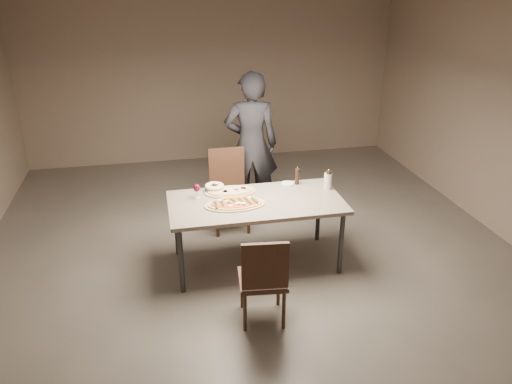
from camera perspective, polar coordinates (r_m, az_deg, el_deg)
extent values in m
plane|color=#5F5951|center=(5.51, 0.00, -8.11)|extent=(7.00, 7.00, 0.00)
plane|color=gray|center=(8.28, -5.13, 13.15)|extent=(6.00, 0.00, 6.00)
cube|color=gray|center=(5.17, 0.00, -1.22)|extent=(1.80, 0.90, 0.04)
cylinder|color=#333335|center=(4.93, -8.55, -7.78)|extent=(0.05, 0.05, 0.71)
cylinder|color=#333335|center=(5.24, 9.70, -5.81)|extent=(0.05, 0.05, 0.71)
cylinder|color=#333335|center=(5.58, -9.09, -3.86)|extent=(0.05, 0.05, 0.71)
cylinder|color=#333335|center=(5.85, 7.13, -2.34)|extent=(0.05, 0.05, 0.71)
ellipsoid|color=white|center=(4.98, -2.94, -1.51)|extent=(0.05, 0.05, 0.01)
ellipsoid|color=white|center=(5.02, -2.18, -1.26)|extent=(0.05, 0.05, 0.01)
ellipsoid|color=white|center=(5.10, -4.15, -0.89)|extent=(0.05, 0.05, 0.01)
ellipsoid|color=white|center=(5.15, -0.76, -0.59)|extent=(0.05, 0.05, 0.01)
ellipsoid|color=white|center=(5.02, -1.47, -1.25)|extent=(0.05, 0.05, 0.01)
ellipsoid|color=white|center=(5.03, -1.97, -1.19)|extent=(0.05, 0.05, 0.01)
ellipsoid|color=white|center=(5.07, -3.41, -1.01)|extent=(0.05, 0.05, 0.01)
cube|color=#1E3215|center=(5.01, -4.63, -1.43)|extent=(0.02, 0.18, 0.01)
cube|color=#1E3215|center=(5.04, -3.93, -1.22)|extent=(0.03, 0.18, 0.01)
cube|color=#1E3215|center=(5.04, -3.17, -1.19)|extent=(0.07, 0.18, 0.01)
cube|color=#1E3215|center=(5.06, -2.44, -1.11)|extent=(0.08, 0.17, 0.01)
cube|color=#1E3215|center=(5.05, -1.67, -1.11)|extent=(0.04, 0.18, 0.01)
cube|color=#1E3215|center=(5.07, -0.95, -1.00)|extent=(0.05, 0.18, 0.01)
cube|color=#1E3215|center=(5.10, -0.24, -0.89)|extent=(0.06, 0.18, 0.01)
cylinder|color=#D48383|center=(5.35, -1.03, 0.36)|extent=(0.06, 0.06, 0.00)
cylinder|color=#D48383|center=(5.37, -1.47, 0.43)|extent=(0.06, 0.06, 0.00)
cylinder|color=#D48383|center=(5.31, -3.49, 0.10)|extent=(0.06, 0.06, 0.00)
cylinder|color=#D48383|center=(5.31, -3.59, 0.09)|extent=(0.06, 0.06, 0.00)
cylinder|color=#D48383|center=(5.32, -2.17, 0.18)|extent=(0.06, 0.06, 0.00)
cylinder|color=#D48383|center=(5.38, -1.50, 0.49)|extent=(0.06, 0.06, 0.00)
cylinder|color=#D48383|center=(5.35, -2.30, 0.34)|extent=(0.06, 0.06, 0.00)
cylinder|color=beige|center=(5.40, -4.76, 0.46)|extent=(0.17, 0.17, 0.07)
torus|color=beige|center=(5.39, -4.77, 0.70)|extent=(0.20, 0.20, 0.03)
cube|color=#AF8147|center=(5.40, -4.51, 0.63)|extent=(0.06, 0.06, 0.04)
cube|color=#AF8147|center=(5.42, -4.80, 0.70)|extent=(0.06, 0.06, 0.04)
cube|color=#AF8147|center=(5.39, -5.02, 0.58)|extent=(0.06, 0.06, 0.04)
cube|color=#AF8147|center=(5.37, -4.73, 0.51)|extent=(0.06, 0.06, 0.04)
cylinder|color=white|center=(5.57, 3.63, 0.97)|extent=(0.14, 0.14, 0.02)
cylinder|color=gold|center=(5.57, 3.63, 1.00)|extent=(0.10, 0.10, 0.00)
cylinder|color=black|center=(5.56, 4.72, 1.69)|extent=(0.05, 0.05, 0.16)
cylinder|color=black|center=(5.52, 4.75, 2.56)|extent=(0.05, 0.05, 0.02)
sphere|color=gold|center=(5.52, 4.76, 2.75)|extent=(0.02, 0.02, 0.02)
cylinder|color=black|center=(5.46, 8.26, 1.23)|extent=(0.05, 0.05, 0.19)
cylinder|color=black|center=(5.42, 8.33, 2.26)|extent=(0.06, 0.06, 0.02)
sphere|color=gold|center=(5.41, 8.34, 2.48)|extent=(0.02, 0.02, 0.02)
cylinder|color=silver|center=(5.47, 8.22, 1.24)|extent=(0.09, 0.09, 0.18)
cylinder|color=silver|center=(5.25, -6.73, -0.67)|extent=(0.06, 0.06, 0.01)
cylinder|color=silver|center=(5.24, -6.76, -0.27)|extent=(0.01, 0.01, 0.08)
ellipsoid|color=#4D0B1F|center=(5.21, -6.79, 0.47)|extent=(0.07, 0.07, 0.09)
cylinder|color=white|center=(5.05, -4.63, -1.58)|extent=(0.18, 0.18, 0.01)
cube|color=#3D2619|center=(4.51, 0.74, -9.95)|extent=(0.46, 0.46, 0.04)
cylinder|color=#3D2619|center=(4.48, -1.27, -13.56)|extent=(0.03, 0.03, 0.39)
cylinder|color=#3D2619|center=(4.51, 3.19, -13.28)|extent=(0.03, 0.03, 0.39)
cylinder|color=#3D2619|center=(4.76, -1.60, -11.07)|extent=(0.03, 0.03, 0.39)
cylinder|color=#3D2619|center=(4.79, 2.57, -10.83)|extent=(0.03, 0.03, 0.39)
cube|color=#3D2619|center=(4.21, 1.04, -8.48)|extent=(0.40, 0.08, 0.44)
cube|color=#3D2619|center=(6.04, -3.00, -0.31)|extent=(0.47, 0.47, 0.04)
cylinder|color=#3D2619|center=(6.34, -1.57, -1.43)|extent=(0.04, 0.04, 0.43)
cylinder|color=#3D2619|center=(6.28, -4.95, -1.75)|extent=(0.04, 0.04, 0.43)
cylinder|color=#3D2619|center=(6.00, -0.85, -2.92)|extent=(0.04, 0.04, 0.43)
cylinder|color=#3D2619|center=(5.95, -4.42, -3.28)|extent=(0.04, 0.04, 0.43)
cube|color=#3D2619|center=(6.12, -3.40, 2.89)|extent=(0.44, 0.05, 0.48)
imported|color=black|center=(6.32, -0.55, 5.43)|extent=(0.73, 0.53, 1.85)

